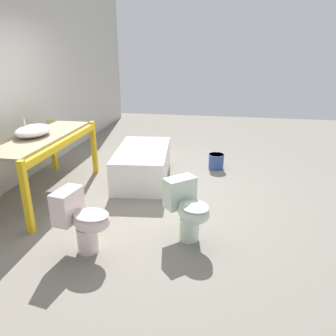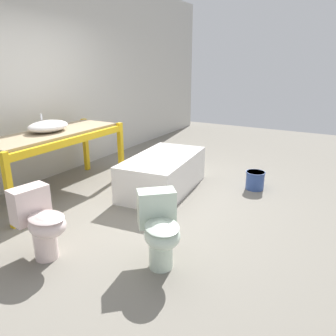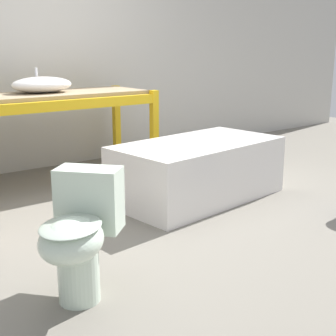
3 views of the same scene
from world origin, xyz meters
name	(u,v)px [view 1 (image 1 of 3)]	position (x,y,z in m)	size (l,w,h in m)	color
ground_plane	(130,196)	(0.00, 0.00, 0.00)	(12.00, 12.00, 0.00)	slate
shelving_rack	(39,144)	(-0.15, 1.22, 0.76)	(2.04, 0.81, 0.88)	yellow
sink_basin	(33,131)	(-0.17, 1.27, 0.95)	(0.58, 0.42, 0.23)	white
bathtub_main	(143,162)	(0.67, -0.02, 0.29)	(1.56, 0.94, 0.51)	white
toilet_near	(83,219)	(-1.36, 0.09, 0.37)	(0.41, 0.60, 0.67)	silver
toilet_far	(188,208)	(-0.93, -0.94, 0.37)	(0.63, 0.61, 0.67)	silver
bucket_white	(216,161)	(1.36, -1.17, 0.14)	(0.28, 0.28, 0.26)	#334C8C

